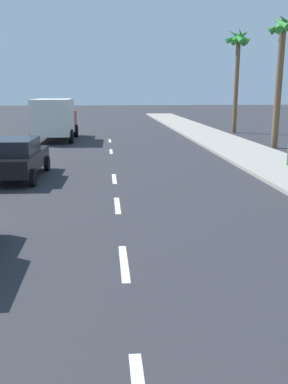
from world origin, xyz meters
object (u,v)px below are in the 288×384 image
(delivery_truck, at_px, (55,118))
(palm_tree_far, at_px, (281,50))
(parked_car_black, at_px, (16,157))
(palm_tree_distant, at_px, (238,51))

(delivery_truck, xyz_separation_m, palm_tree_far, (13.44, -5.18, 4.09))
(parked_car_black, bearing_deg, palm_tree_far, 31.06)
(palm_tree_distant, bearing_deg, palm_tree_far, -92.65)
(palm_tree_far, xyz_separation_m, palm_tree_distant, (0.42, 9.12, 0.73))
(parked_car_black, xyz_separation_m, delivery_truck, (0.10, 12.66, 0.66))
(palm_tree_far, bearing_deg, palm_tree_distant, 87.35)
(delivery_truck, height_order, palm_tree_far, palm_tree_far)
(delivery_truck, distance_m, palm_tree_distant, 15.19)
(parked_car_black, height_order, palm_tree_distant, palm_tree_distant)
(palm_tree_distant, bearing_deg, delivery_truck, -164.10)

